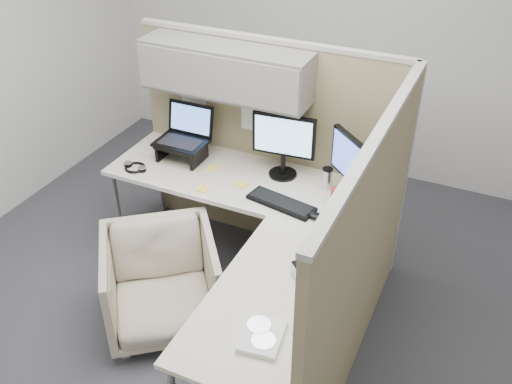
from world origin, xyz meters
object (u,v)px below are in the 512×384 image
at_px(desk, 251,224).
at_px(keyboard, 281,203).
at_px(office_chair, 161,279).
at_px(monitor_left, 284,141).

xyz_separation_m(desk, keyboard, (0.11, 0.22, 0.05)).
bearing_deg(keyboard, office_chair, -122.52).
xyz_separation_m(monitor_left, keyboard, (0.13, -0.34, -0.26)).
height_order(monitor_left, keyboard, monitor_left).
distance_m(desk, monitor_left, 0.65).
height_order(office_chair, monitor_left, monitor_left).
height_order(desk, keyboard, keyboard).
distance_m(office_chair, monitor_left, 1.23).
xyz_separation_m(office_chair, monitor_left, (0.44, 0.95, 0.64)).
bearing_deg(desk, keyboard, 63.33).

